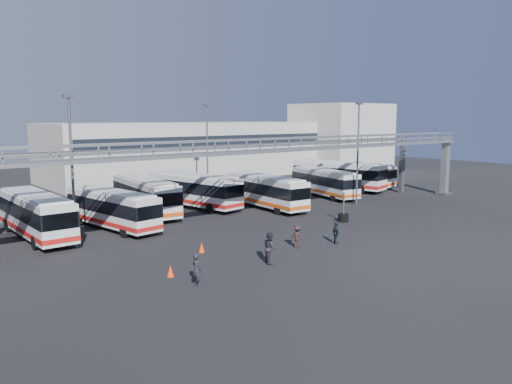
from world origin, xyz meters
TOP-DOWN VIEW (x-y plane):
  - ground at (0.00, 0.00)m, footprint 140.00×140.00m
  - gantry at (0.00, 5.87)m, footprint 51.40×5.15m
  - warehouse at (12.00, 38.00)m, footprint 42.00×14.00m
  - building_right at (38.00, 32.00)m, footprint 14.00×12.00m
  - light_pole_left at (-16.00, 8.00)m, footprint 0.70×0.35m
  - light_pole_mid at (12.00, 7.00)m, footprint 0.70×0.35m
  - light_pole_back at (4.00, 22.00)m, footprint 0.70×0.35m
  - bus_1 at (-17.27, 12.52)m, footprint 2.62×10.82m
  - bus_2 at (-11.71, 11.89)m, footprint 3.73×10.30m
  - bus_3 at (-6.98, 15.62)m, footprint 3.70×11.06m
  - bus_4 at (-1.71, 15.80)m, footprint 4.34×11.19m
  - bus_5 at (3.58, 11.17)m, footprint 3.23×10.56m
  - bus_7 at (13.25, 12.60)m, footprint 4.35×10.29m
  - bus_8 at (18.28, 14.98)m, footprint 4.95×11.76m
  - bus_9 at (22.50, 15.66)m, footprint 3.40×10.23m
  - pedestrian_a at (-13.84, -3.76)m, footprint 0.49×0.68m
  - pedestrian_b at (-8.21, -3.09)m, footprint 1.07×1.16m
  - pedestrian_c at (-4.45, -1.53)m, footprint 0.81×1.11m
  - pedestrian_d at (-1.62, -2.46)m, footprint 0.74×1.00m
  - cone_left at (-14.16, -1.55)m, footprint 0.43×0.43m
  - cone_right at (-10.06, 1.62)m, footprint 0.51×0.51m
  - tire_stack at (4.53, 2.21)m, footprint 0.87×0.87m

SIDE VIEW (x-z plane):
  - ground at x=0.00m, z-range 0.00..0.00m
  - cone_left at x=-14.16m, z-range 0.00..0.64m
  - cone_right at x=-10.06m, z-range 0.00..0.64m
  - tire_stack at x=4.53m, z-range -0.83..1.67m
  - pedestrian_c at x=-4.45m, z-range 0.00..1.54m
  - pedestrian_d at x=-1.62m, z-range 0.00..1.58m
  - pedestrian_a at x=-13.84m, z-range 0.00..1.74m
  - pedestrian_b at x=-8.21m, z-range 0.00..1.91m
  - bus_7 at x=13.25m, z-range 0.16..3.21m
  - bus_9 at x=22.50m, z-range 0.16..3.21m
  - bus_2 at x=-11.71m, z-range 0.16..3.22m
  - bus_5 at x=3.58m, z-range 0.17..3.33m
  - bus_1 at x=-17.27m, z-range 0.17..3.45m
  - bus_3 at x=-6.98m, z-range 0.18..3.47m
  - bus_4 at x=-1.71m, z-range 0.18..3.49m
  - bus_8 at x=18.28m, z-range 0.19..3.67m
  - warehouse at x=12.00m, z-range 0.00..8.00m
  - building_right at x=38.00m, z-range 0.00..11.00m
  - gantry at x=0.00m, z-range 1.96..9.06m
  - light_pole_left at x=-16.00m, z-range 0.62..10.83m
  - light_pole_mid at x=12.00m, z-range 0.62..10.83m
  - light_pole_back at x=4.00m, z-range 0.62..10.83m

